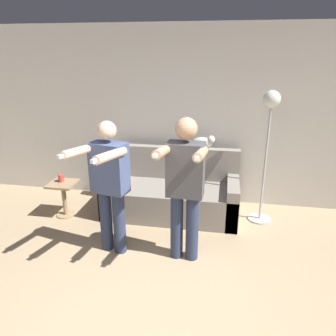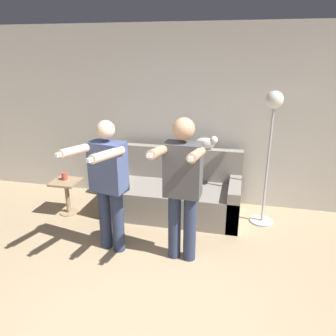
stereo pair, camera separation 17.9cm
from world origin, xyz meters
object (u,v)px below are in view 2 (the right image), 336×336
at_px(couch, 173,194).
at_px(person_left, 108,180).
at_px(side_table, 67,191).
at_px(floor_lamp, 272,127).
at_px(person_right, 182,183).
at_px(cat, 206,143).
at_px(cup, 64,176).

height_order(couch, person_left, person_left).
bearing_deg(side_table, floor_lamp, 7.48).
height_order(person_left, side_table, person_left).
distance_m(person_right, cat, 1.39).
bearing_deg(cup, person_right, -22.60).
xyz_separation_m(person_left, side_table, (-0.96, 0.73, -0.53)).
xyz_separation_m(cat, floor_lamp, (0.84, -0.30, 0.33)).
distance_m(couch, side_table, 1.52).
relative_size(cat, floor_lamp, 0.23).
xyz_separation_m(couch, cat, (0.41, 0.30, 0.71)).
relative_size(couch, cat, 4.61).
xyz_separation_m(person_left, cup, (-1.00, 0.76, -0.33)).
height_order(floor_lamp, cup, floor_lamp).
distance_m(person_right, floor_lamp, 1.48).
bearing_deg(couch, cup, -168.20).
height_order(person_right, cup, person_right).
bearing_deg(cat, cup, -162.11).
bearing_deg(person_right, cup, 160.09).
bearing_deg(cat, side_table, -160.81).
xyz_separation_m(couch, floor_lamp, (1.24, 0.01, 1.04)).
relative_size(person_left, person_right, 0.96).
distance_m(couch, floor_lamp, 1.62).
bearing_deg(person_left, floor_lamp, 43.93).
relative_size(couch, person_left, 1.21).
distance_m(person_left, cup, 1.30).
relative_size(cat, side_table, 0.81).
relative_size(couch, cup, 17.49).
distance_m(person_left, side_table, 1.32).
height_order(floor_lamp, side_table, floor_lamp).
distance_m(couch, person_right, 1.29).
bearing_deg(person_right, cat, 89.06).
relative_size(floor_lamp, side_table, 3.55).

